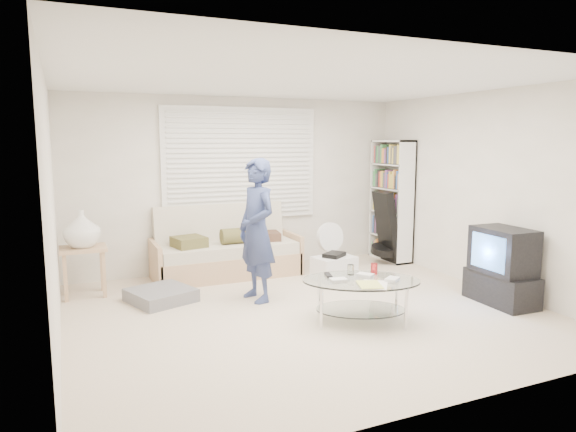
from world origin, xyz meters
name	(u,v)px	position (x,y,z in m)	size (l,w,h in m)	color
ground	(307,312)	(0.00, 0.00, 0.00)	(5.00, 5.00, 0.00)	#C5B199
room_shell	(290,163)	(0.00, 0.48, 1.63)	(5.02, 4.52, 2.51)	beige
window_blinds	(242,164)	(0.00, 2.20, 1.55)	(2.32, 0.08, 1.62)	silver
futon_sofa	(226,253)	(-0.36, 1.87, 0.32)	(2.02, 0.82, 0.99)	tan
grey_floor_pillow	(161,295)	(-1.41, 1.04, 0.07)	(0.66, 0.66, 0.15)	#5F5E63
side_table	(82,233)	(-2.22, 1.63, 0.79)	(0.54, 0.43, 1.06)	tan
bookshelf	(391,201)	(2.32, 1.76, 0.94)	(0.30, 0.80, 1.89)	white
guitar_case	(386,232)	(2.11, 1.58, 0.49)	(0.40, 0.41, 1.10)	black
floor_fan	(329,242)	(1.10, 1.54, 0.42)	(0.44, 0.29, 0.71)	white
storage_bin	(334,268)	(0.91, 1.04, 0.17)	(0.60, 0.46, 0.38)	white
tv_unit	(502,267)	(2.20, -0.63, 0.43)	(0.48, 0.83, 0.89)	black
coffee_table	(361,288)	(0.38, -0.50, 0.36)	(1.43, 1.21, 0.57)	silver
standing_person	(257,230)	(-0.35, 0.64, 0.84)	(0.61, 0.40, 1.68)	navy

